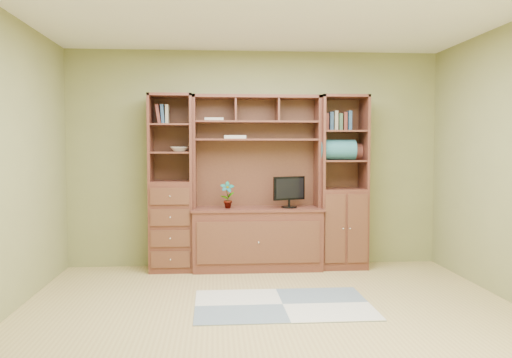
{
  "coord_description": "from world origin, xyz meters",
  "views": [
    {
      "loc": [
        -0.49,
        -4.58,
        1.44
      ],
      "look_at": [
        -0.05,
        1.2,
        1.1
      ],
      "focal_mm": 38.0,
      "sensor_mm": 36.0,
      "label": 1
    }
  ],
  "objects": [
    {
      "name": "right_tower",
      "position": [
        1.03,
        1.77,
        1.02
      ],
      "size": [
        0.55,
        0.45,
        2.05
      ],
      "primitive_type": "cube",
      "color": "#52271C",
      "rests_on": "ground"
    },
    {
      "name": "magazines",
      "position": [
        -0.25,
        1.82,
        1.56
      ],
      "size": [
        0.26,
        0.19,
        0.04
      ],
      "primitive_type": "cube",
      "color": "#B5AC9A",
      "rests_on": "center_hutch"
    },
    {
      "name": "monitor",
      "position": [
        0.38,
        1.7,
        0.98
      ],
      "size": [
        0.45,
        0.33,
        0.51
      ],
      "primitive_type": "cube",
      "rotation": [
        0.0,
        0.0,
        0.4
      ],
      "color": "black",
      "rests_on": "center_hutch"
    },
    {
      "name": "center_hutch",
      "position": [
        0.01,
        1.73,
        1.02
      ],
      "size": [
        1.54,
        0.53,
        2.05
      ],
      "primitive_type": "cube",
      "color": "#52271C",
      "rests_on": "ground"
    },
    {
      "name": "left_tower",
      "position": [
        -0.99,
        1.77,
        1.02
      ],
      "size": [
        0.5,
        0.45,
        2.05
      ],
      "primitive_type": "cube",
      "color": "#52271C",
      "rests_on": "ground"
    },
    {
      "name": "room",
      "position": [
        0.0,
        0.0,
        1.3
      ],
      "size": [
        4.6,
        4.1,
        2.64
      ],
      "color": "tan",
      "rests_on": "ground"
    },
    {
      "name": "orchid",
      "position": [
        -0.34,
        1.7,
        0.89
      ],
      "size": [
        0.17,
        0.11,
        0.31
      ],
      "primitive_type": "imported",
      "color": "#B4563D",
      "rests_on": "center_hutch"
    },
    {
      "name": "blanket_red",
      "position": [
        1.12,
        1.85,
        1.39
      ],
      "size": [
        0.36,
        0.2,
        0.2
      ],
      "primitive_type": "cube",
      "color": "brown",
      "rests_on": "right_tower"
    },
    {
      "name": "rug",
      "position": [
        0.13,
        0.25,
        0.01
      ],
      "size": [
        1.6,
        1.07,
        0.01
      ],
      "primitive_type": "cube",
      "rotation": [
        0.0,
        0.0,
        0.01
      ],
      "color": "#949998",
      "rests_on": "ground"
    },
    {
      "name": "bowl",
      "position": [
        -0.89,
        1.77,
        1.42
      ],
      "size": [
        0.23,
        0.23,
        0.06
      ],
      "primitive_type": "imported",
      "color": "beige",
      "rests_on": "left_tower"
    },
    {
      "name": "blanket_teal",
      "position": [
        0.96,
        1.73,
        1.41
      ],
      "size": [
        0.41,
        0.24,
        0.24
      ],
      "primitive_type": "cube",
      "color": "#28626A",
      "rests_on": "right_tower"
    }
  ]
}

